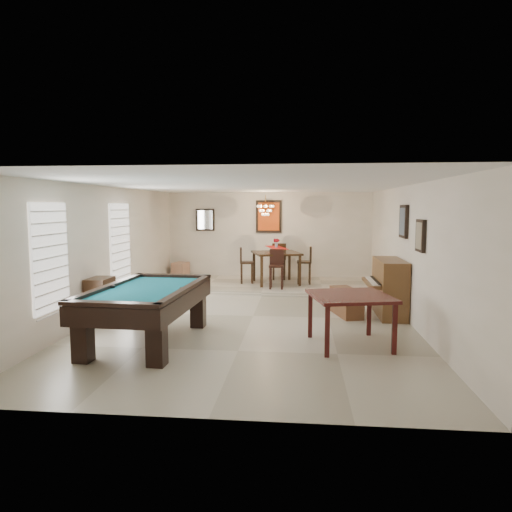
% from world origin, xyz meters
% --- Properties ---
extents(ground_plane, '(6.00, 9.00, 0.02)m').
position_xyz_m(ground_plane, '(0.00, 0.00, -0.01)').
color(ground_plane, beige).
extents(wall_back, '(6.00, 0.04, 2.60)m').
position_xyz_m(wall_back, '(0.00, 4.50, 1.30)').
color(wall_back, silver).
rests_on(wall_back, ground_plane).
extents(wall_front, '(6.00, 0.04, 2.60)m').
position_xyz_m(wall_front, '(0.00, -4.50, 1.30)').
color(wall_front, silver).
rests_on(wall_front, ground_plane).
extents(wall_left, '(0.04, 9.00, 2.60)m').
position_xyz_m(wall_left, '(-3.00, 0.00, 1.30)').
color(wall_left, silver).
rests_on(wall_left, ground_plane).
extents(wall_right, '(0.04, 9.00, 2.60)m').
position_xyz_m(wall_right, '(3.00, 0.00, 1.30)').
color(wall_right, silver).
rests_on(wall_right, ground_plane).
extents(ceiling, '(6.00, 9.00, 0.04)m').
position_xyz_m(ceiling, '(0.00, 0.00, 2.60)').
color(ceiling, white).
rests_on(ceiling, wall_back).
extents(dining_step, '(6.00, 2.50, 0.12)m').
position_xyz_m(dining_step, '(0.00, 3.25, 0.06)').
color(dining_step, beige).
rests_on(dining_step, ground_plane).
extents(window_left_front, '(0.06, 1.00, 1.70)m').
position_xyz_m(window_left_front, '(-2.97, -2.20, 1.40)').
color(window_left_front, white).
rests_on(window_left_front, wall_left).
extents(window_left_rear, '(0.06, 1.00, 1.70)m').
position_xyz_m(window_left_rear, '(-2.97, 0.60, 1.40)').
color(window_left_rear, white).
rests_on(window_left_rear, wall_left).
extents(pool_table, '(1.56, 2.70, 0.88)m').
position_xyz_m(pool_table, '(-1.52, -1.93, 0.44)').
color(pool_table, black).
rests_on(pool_table, ground_plane).
extents(square_table, '(1.41, 1.41, 0.82)m').
position_xyz_m(square_table, '(1.72, -1.79, 0.41)').
color(square_table, '#350E0D').
rests_on(square_table, ground_plane).
extents(upright_piano, '(0.76, 1.37, 1.14)m').
position_xyz_m(upright_piano, '(2.60, 0.32, 0.57)').
color(upright_piano, brown).
rests_on(upright_piano, ground_plane).
extents(piano_bench, '(0.63, 1.04, 0.54)m').
position_xyz_m(piano_bench, '(1.87, 0.25, 0.27)').
color(piano_bench, brown).
rests_on(piano_bench, ground_plane).
extents(apothecary_chest, '(0.39, 0.58, 0.87)m').
position_xyz_m(apothecary_chest, '(-2.78, -0.90, 0.44)').
color(apothecary_chest, black).
rests_on(apothecary_chest, ground_plane).
extents(dining_table, '(1.47, 1.47, 0.97)m').
position_xyz_m(dining_table, '(0.29, 3.25, 0.61)').
color(dining_table, black).
rests_on(dining_table, dining_step).
extents(flower_vase, '(0.18, 0.18, 0.26)m').
position_xyz_m(flower_vase, '(0.29, 3.25, 1.22)').
color(flower_vase, '#A60E1A').
rests_on(flower_vase, dining_table).
extents(dining_chair_south, '(0.37, 0.37, 0.99)m').
position_xyz_m(dining_chair_south, '(0.34, 2.48, 0.61)').
color(dining_chair_south, black).
rests_on(dining_chair_south, dining_step).
extents(dining_chair_north, '(0.41, 0.41, 1.04)m').
position_xyz_m(dining_chair_north, '(0.33, 3.95, 0.64)').
color(dining_chair_north, black).
rests_on(dining_chair_north, dining_step).
extents(dining_chair_west, '(0.41, 0.41, 0.97)m').
position_xyz_m(dining_chair_west, '(-0.51, 3.24, 0.61)').
color(dining_chair_west, black).
rests_on(dining_chair_west, dining_step).
extents(dining_chair_east, '(0.38, 0.38, 1.01)m').
position_xyz_m(dining_chair_east, '(1.04, 3.30, 0.63)').
color(dining_chair_east, black).
rests_on(dining_chair_east, dining_step).
extents(corner_bench, '(0.47, 0.54, 0.42)m').
position_xyz_m(corner_bench, '(-2.60, 4.17, 0.33)').
color(corner_bench, tan).
rests_on(corner_bench, dining_step).
extents(chandelier, '(0.44, 0.44, 0.60)m').
position_xyz_m(chandelier, '(0.00, 3.20, 2.20)').
color(chandelier, '#FFE5B2').
rests_on(chandelier, ceiling).
extents(back_painting, '(0.75, 0.06, 0.95)m').
position_xyz_m(back_painting, '(0.00, 4.46, 1.90)').
color(back_painting, '#D84C14').
rests_on(back_painting, wall_back).
extents(back_mirror, '(0.55, 0.06, 0.65)m').
position_xyz_m(back_mirror, '(-1.90, 4.46, 1.80)').
color(back_mirror, white).
rests_on(back_mirror, wall_back).
extents(right_picture_upper, '(0.06, 0.55, 0.65)m').
position_xyz_m(right_picture_upper, '(2.96, 0.30, 1.90)').
color(right_picture_upper, slate).
rests_on(right_picture_upper, wall_right).
extents(right_picture_lower, '(0.06, 0.45, 0.55)m').
position_xyz_m(right_picture_lower, '(2.96, -1.00, 1.70)').
color(right_picture_lower, gray).
rests_on(right_picture_lower, wall_right).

